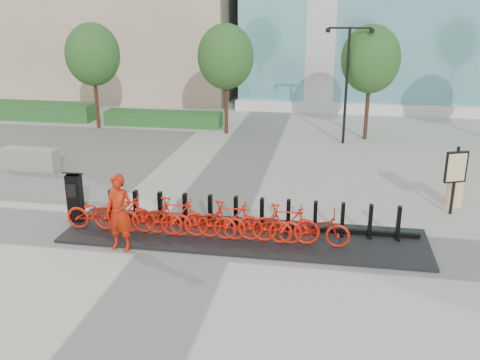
% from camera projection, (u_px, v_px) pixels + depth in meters
% --- Properties ---
extents(ground, '(120.00, 120.00, 0.00)m').
position_uv_depth(ground, '(193.00, 238.00, 14.18)').
color(ground, '#9E9D96').
extents(gravel_patch, '(14.00, 14.00, 0.00)m').
position_uv_depth(gravel_patch, '(4.00, 152.00, 22.35)').
color(gravel_patch, '#616161').
rests_on(gravel_patch, ground).
extents(hedge_a, '(10.00, 1.40, 0.90)m').
position_uv_depth(hedge_a, '(6.00, 110.00, 28.94)').
color(hedge_a, '#326D37').
rests_on(hedge_a, ground).
extents(hedge_b, '(6.00, 1.20, 0.70)m').
position_uv_depth(hedge_b, '(164.00, 118.00, 27.23)').
color(hedge_b, '#326D37').
rests_on(hedge_b, ground).
extents(tree_0, '(2.60, 2.60, 5.10)m').
position_uv_depth(tree_0, '(93.00, 55.00, 25.57)').
color(tree_0, '#442516').
rests_on(tree_0, ground).
extents(tree_1, '(2.60, 2.60, 5.10)m').
position_uv_depth(tree_1, '(226.00, 57.00, 24.51)').
color(tree_1, '#442516').
rests_on(tree_1, ground).
extents(tree_2, '(2.60, 2.60, 5.10)m').
position_uv_depth(tree_2, '(371.00, 59.00, 23.45)').
color(tree_2, '#442516').
rests_on(tree_2, ground).
extents(streetlamp, '(2.00, 0.20, 5.00)m').
position_uv_depth(streetlamp, '(347.00, 72.00, 22.82)').
color(streetlamp, black).
rests_on(streetlamp, ground).
extents(dock_pad, '(9.60, 2.40, 0.08)m').
position_uv_depth(dock_pad, '(243.00, 236.00, 14.23)').
color(dock_pad, black).
rests_on(dock_pad, ground).
extents(dock_rail_posts, '(8.02, 0.50, 0.85)m').
position_uv_depth(dock_rail_posts, '(248.00, 213.00, 14.52)').
color(dock_rail_posts, black).
rests_on(dock_rail_posts, dock_pad).
extents(bike_0, '(1.82, 0.63, 0.96)m').
position_uv_depth(bike_0, '(99.00, 213.00, 14.38)').
color(bike_0, red).
rests_on(bike_0, dock_pad).
extents(bike_1, '(1.77, 0.50, 1.06)m').
position_uv_depth(bike_1, '(124.00, 213.00, 14.24)').
color(bike_1, red).
rests_on(bike_1, dock_pad).
extents(bike_2, '(1.82, 0.63, 0.96)m').
position_uv_depth(bike_2, '(150.00, 217.00, 14.14)').
color(bike_2, red).
rests_on(bike_2, dock_pad).
extents(bike_3, '(1.77, 0.50, 1.06)m').
position_uv_depth(bike_3, '(176.00, 217.00, 14.01)').
color(bike_3, red).
rests_on(bike_3, dock_pad).
extents(bike_4, '(1.82, 0.63, 0.96)m').
position_uv_depth(bike_4, '(203.00, 220.00, 13.91)').
color(bike_4, red).
rests_on(bike_4, dock_pad).
extents(bike_5, '(1.77, 0.50, 1.06)m').
position_uv_depth(bike_5, '(230.00, 220.00, 13.77)').
color(bike_5, red).
rests_on(bike_5, dock_pad).
extents(bike_6, '(1.82, 0.63, 0.96)m').
position_uv_depth(bike_6, '(257.00, 224.00, 13.67)').
color(bike_6, red).
rests_on(bike_6, dock_pad).
extents(bike_7, '(1.77, 0.50, 1.06)m').
position_uv_depth(bike_7, '(285.00, 224.00, 13.54)').
color(bike_7, red).
rests_on(bike_7, dock_pad).
extents(bike_8, '(1.82, 0.63, 0.96)m').
position_uv_depth(bike_8, '(314.00, 228.00, 13.44)').
color(bike_8, red).
rests_on(bike_8, dock_pad).
extents(kiosk, '(0.48, 0.41, 1.48)m').
position_uv_depth(kiosk, '(75.00, 197.00, 14.93)').
color(kiosk, black).
rests_on(kiosk, dock_pad).
extents(worker_red, '(0.78, 0.57, 1.98)m').
position_uv_depth(worker_red, '(119.00, 213.00, 13.26)').
color(worker_red, '#A71A06').
rests_on(worker_red, ground).
extents(construction_barrel, '(0.66, 0.66, 0.98)m').
position_uv_depth(construction_barrel, '(455.00, 191.00, 16.32)').
color(construction_barrel, orange).
rests_on(construction_barrel, ground).
extents(jersey_barrier, '(2.15, 0.66, 0.82)m').
position_uv_depth(jersey_barrier, '(30.00, 159.00, 19.90)').
color(jersey_barrier, gray).
rests_on(jersey_barrier, ground).
extents(map_sign, '(0.66, 0.34, 2.05)m').
position_uv_depth(map_sign, '(456.00, 170.00, 15.40)').
color(map_sign, black).
rests_on(map_sign, ground).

